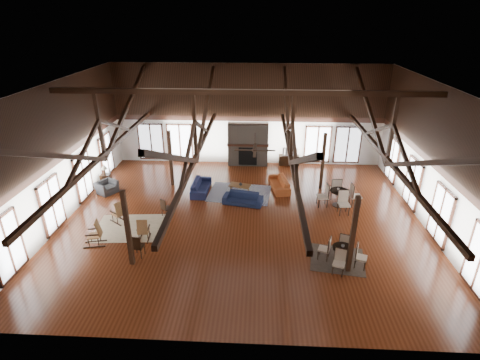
# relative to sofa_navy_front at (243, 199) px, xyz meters

# --- Properties ---
(floor) EXTENTS (16.00, 16.00, 0.00)m
(floor) POSITION_rel_sofa_navy_front_xyz_m (0.07, -1.49, -0.28)
(floor) COLOR #592612
(floor) RESTS_ON ground
(ceiling) EXTENTS (16.00, 14.00, 0.02)m
(ceiling) POSITION_rel_sofa_navy_front_xyz_m (0.07, -1.49, 5.72)
(ceiling) COLOR black
(ceiling) RESTS_ON wall_back
(wall_back) EXTENTS (16.00, 0.02, 6.00)m
(wall_back) POSITION_rel_sofa_navy_front_xyz_m (0.07, 5.51, 2.72)
(wall_back) COLOR silver
(wall_back) RESTS_ON floor
(wall_front) EXTENTS (16.00, 0.02, 6.00)m
(wall_front) POSITION_rel_sofa_navy_front_xyz_m (0.07, -8.49, 2.72)
(wall_front) COLOR silver
(wall_front) RESTS_ON floor
(wall_left) EXTENTS (0.02, 14.00, 6.00)m
(wall_left) POSITION_rel_sofa_navy_front_xyz_m (-7.93, -1.49, 2.72)
(wall_left) COLOR silver
(wall_left) RESTS_ON floor
(wall_right) EXTENTS (0.02, 14.00, 6.00)m
(wall_right) POSITION_rel_sofa_navy_front_xyz_m (8.07, -1.49, 2.72)
(wall_right) COLOR silver
(wall_right) RESTS_ON floor
(roof_truss) EXTENTS (15.60, 14.07, 3.14)m
(roof_truss) POSITION_rel_sofa_navy_front_xyz_m (0.07, -1.49, 3.75)
(roof_truss) COLOR black
(roof_truss) RESTS_ON wall_back
(post_grid) EXTENTS (8.16, 7.16, 3.05)m
(post_grid) POSITION_rel_sofa_navy_front_xyz_m (0.07, -1.49, 1.24)
(post_grid) COLOR black
(post_grid) RESTS_ON floor
(fireplace) EXTENTS (2.50, 0.69, 2.60)m
(fireplace) POSITION_rel_sofa_navy_front_xyz_m (0.07, 5.18, 1.01)
(fireplace) COLOR #64594C
(fireplace) RESTS_ON floor
(ceiling_fan) EXTENTS (1.60, 1.60, 0.75)m
(ceiling_fan) POSITION_rel_sofa_navy_front_xyz_m (0.57, -2.49, 3.45)
(ceiling_fan) COLOR black
(ceiling_fan) RESTS_ON roof_truss
(sofa_navy_front) EXTENTS (2.04, 1.13, 0.56)m
(sofa_navy_front) POSITION_rel_sofa_navy_front_xyz_m (0.00, 0.00, 0.00)
(sofa_navy_front) COLOR #151D3B
(sofa_navy_front) RESTS_ON floor
(sofa_navy_left) EXTENTS (2.07, 0.86, 0.60)m
(sofa_navy_left) POSITION_rel_sofa_navy_front_xyz_m (-2.25, 1.24, 0.02)
(sofa_navy_left) COLOR #161B3C
(sofa_navy_left) RESTS_ON floor
(sofa_orange) EXTENTS (2.14, 1.15, 0.59)m
(sofa_orange) POSITION_rel_sofa_navy_front_xyz_m (1.85, 1.81, 0.01)
(sofa_orange) COLOR #9F471E
(sofa_orange) RESTS_ON floor
(coffee_table) EXTENTS (1.19, 0.81, 0.42)m
(coffee_table) POSITION_rel_sofa_navy_front_xyz_m (-0.23, 1.28, 0.08)
(coffee_table) COLOR brown
(coffee_table) RESTS_ON floor
(vase) EXTENTS (0.22, 0.22, 0.18)m
(vase) POSITION_rel_sofa_navy_front_xyz_m (-0.17, 1.23, 0.23)
(vase) COLOR #B2B2B2
(vase) RESTS_ON coffee_table
(armchair) EXTENTS (1.24, 1.28, 0.63)m
(armchair) POSITION_rel_sofa_navy_front_xyz_m (-7.13, 0.86, 0.03)
(armchair) COLOR #2C2C2E
(armchair) RESTS_ON floor
(side_table_lamp) EXTENTS (0.47, 0.47, 1.20)m
(side_table_lamp) POSITION_rel_sofa_navy_front_xyz_m (-7.53, 1.80, 0.17)
(side_table_lamp) COLOR black
(side_table_lamp) RESTS_ON floor
(rocking_chair_a) EXTENTS (0.91, 0.82, 1.05)m
(rocking_chair_a) POSITION_rel_sofa_navy_front_xyz_m (-5.41, -2.07, 0.21)
(rocking_chair_a) COLOR olive
(rocking_chair_a) RESTS_ON floor
(rocking_chair_b) EXTENTS (0.47, 0.79, 0.98)m
(rocking_chair_b) POSITION_rel_sofa_navy_front_xyz_m (-3.95, -3.41, 0.18)
(rocking_chair_b) COLOR olive
(rocking_chair_b) RESTS_ON floor
(rocking_chair_c) EXTENTS (0.93, 0.62, 1.10)m
(rocking_chair_c) POSITION_rel_sofa_navy_front_xyz_m (-5.73, -3.83, 0.24)
(rocking_chair_c) COLOR olive
(rocking_chair_c) RESTS_ON floor
(side_chair_a) EXTENTS (0.55, 0.55, 0.92)m
(side_chair_a) POSITION_rel_sofa_navy_front_xyz_m (-3.50, -1.46, 0.25)
(side_chair_a) COLOR black
(side_chair_a) RESTS_ON floor
(side_chair_b) EXTENTS (0.45, 0.45, 0.97)m
(side_chair_b) POSITION_rel_sofa_navy_front_xyz_m (-3.83, -4.61, 0.28)
(side_chair_b) COLOR black
(side_chair_b) RESTS_ON floor
(cafe_table_near) EXTENTS (1.83, 1.83, 0.94)m
(cafe_table_near) POSITION_rel_sofa_navy_front_xyz_m (3.92, -4.54, 0.19)
(cafe_table_near) COLOR black
(cafe_table_near) RESTS_ON floor
(cafe_table_far) EXTENTS (2.17, 2.17, 1.12)m
(cafe_table_far) POSITION_rel_sofa_navy_front_xyz_m (4.65, 0.04, 0.28)
(cafe_table_far) COLOR black
(cafe_table_far) RESTS_ON floor
(cup_near) EXTENTS (0.14, 0.14, 0.09)m
(cup_near) POSITION_rel_sofa_navy_front_xyz_m (3.92, -4.50, 0.44)
(cup_near) COLOR #B2B2B2
(cup_near) RESTS_ON cafe_table_near
(cup_far) EXTENTS (0.12, 0.12, 0.09)m
(cup_far) POSITION_rel_sofa_navy_front_xyz_m (4.58, 0.12, 0.57)
(cup_far) COLOR #B2B2B2
(cup_far) RESTS_ON cafe_table_far
(tv_console) EXTENTS (1.21, 0.46, 0.61)m
(tv_console) POSITION_rel_sofa_navy_front_xyz_m (2.59, 5.26, 0.02)
(tv_console) COLOR black
(tv_console) RESTS_ON floor
(television) EXTENTS (0.90, 0.24, 0.51)m
(television) POSITION_rel_sofa_navy_front_xyz_m (2.64, 5.26, 0.58)
(television) COLOR #B2B2B2
(television) RESTS_ON tv_console
(rug_tan) EXTENTS (3.12, 2.54, 0.01)m
(rug_tan) POSITION_rel_sofa_navy_front_xyz_m (-4.83, -2.52, -0.28)
(rug_tan) COLOR #C7AA8A
(rug_tan) RESTS_ON floor
(rug_navy) EXTENTS (3.37, 2.68, 0.01)m
(rug_navy) POSITION_rel_sofa_navy_front_xyz_m (-0.23, 1.12, -0.28)
(rug_navy) COLOR #1B234B
(rug_navy) RESTS_ON floor
(rug_dark) EXTENTS (2.24, 2.09, 0.01)m
(rug_dark) POSITION_rel_sofa_navy_front_xyz_m (3.81, -4.35, -0.28)
(rug_dark) COLOR black
(rug_dark) RESTS_ON floor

